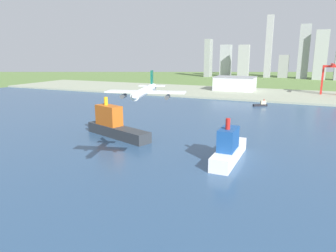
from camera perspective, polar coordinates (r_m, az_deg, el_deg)
name	(u,v)px	position (r m, az deg, el deg)	size (l,w,h in m)	color
ground_plane	(223,120)	(288.53, 10.01, 1.14)	(2400.00, 2400.00, 0.00)	#5E7E3F
water_bay	(203,135)	(232.16, 6.42, -1.67)	(840.00, 360.00, 0.15)	#2D4C70
industrial_pier	(255,94)	(472.78, 15.62, 5.68)	(840.00, 140.00, 2.50)	#9EA58A
airplane_landing	(145,91)	(129.76, -4.27, 6.35)	(34.28, 37.22, 10.92)	white
container_barge	(114,126)	(229.43, -9.77, 0.09)	(59.27, 30.53, 27.86)	#2D3338
tugboat_small	(261,104)	(371.66, 16.70, 3.85)	(15.75, 11.51, 8.06)	black
ferry_boat	(229,149)	(177.88, 11.09, -4.11)	(10.45, 48.37, 25.45)	white
port_crane_red	(331,72)	(490.87, 27.76, 8.68)	(23.19, 44.45, 43.08)	red
warehouse_main	(235,83)	(500.40, 12.14, 7.63)	(61.26, 42.08, 21.21)	silver
distant_skyline	(276,57)	(802.28, 19.15, 11.79)	(321.77, 63.98, 148.01)	gray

